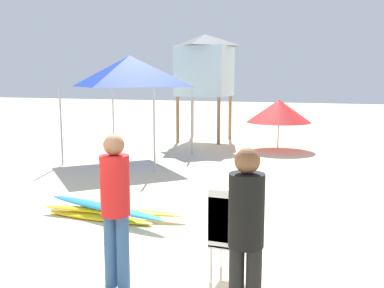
% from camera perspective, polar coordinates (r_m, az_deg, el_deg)
% --- Properties ---
extents(stacked_plastic_chairs, '(0.48, 0.48, 1.11)m').
position_cam_1_polar(stacked_plastic_chairs, '(5.02, 5.27, -10.84)').
color(stacked_plastic_chairs, white).
rests_on(stacked_plastic_chairs, ground).
extents(surfboard_pile, '(2.67, 0.87, 0.24)m').
position_cam_1_polar(surfboard_pile, '(7.44, -11.23, -8.70)').
color(surfboard_pile, yellow).
rests_on(surfboard_pile, ground).
extents(lifeguard_near_left, '(0.32, 0.32, 1.72)m').
position_cam_1_polar(lifeguard_near_left, '(3.96, 7.13, -11.02)').
color(lifeguard_near_left, black).
rests_on(lifeguard_near_left, ground).
extents(lifeguard_near_center, '(0.32, 0.32, 1.73)m').
position_cam_1_polar(lifeguard_near_center, '(4.84, -10.06, -7.38)').
color(lifeguard_near_center, '#33598C').
rests_on(lifeguard_near_center, ground).
extents(popup_canopy, '(2.79, 2.79, 2.97)m').
position_cam_1_polar(popup_canopy, '(12.48, -8.20, 9.46)').
color(popup_canopy, '#B2B2B7').
rests_on(popup_canopy, ground).
extents(lifeguard_tower, '(1.98, 1.98, 3.93)m').
position_cam_1_polar(lifeguard_tower, '(16.25, 1.70, 10.35)').
color(lifeguard_tower, olive).
rests_on(lifeguard_tower, ground).
extents(beach_umbrella_left, '(2.13, 2.13, 1.64)m').
position_cam_1_polar(beach_umbrella_left, '(14.59, 11.37, 4.28)').
color(beach_umbrella_left, beige).
rests_on(beach_umbrella_left, ground).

